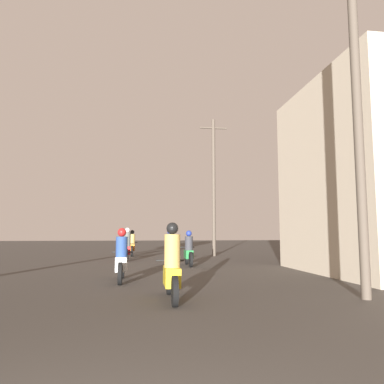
{
  "coord_description": "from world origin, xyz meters",
  "views": [
    {
      "loc": [
        0.29,
        -1.49,
        1.36
      ],
      "look_at": [
        2.75,
        16.34,
        3.29
      ],
      "focal_mm": 35.0,
      "sensor_mm": 36.0,
      "label": 1
    }
  ],
  "objects_px": {
    "motorcycle_yellow": "(172,269)",
    "motorcycle_white": "(122,260)",
    "utility_pole_far": "(214,184)",
    "motorcycle_orange": "(132,245)",
    "motorcycle_black": "(169,243)",
    "motorcycle_red": "(127,247)",
    "utility_pole_near": "(356,93)",
    "motorcycle_green": "(189,251)"
  },
  "relations": [
    {
      "from": "motorcycle_yellow",
      "to": "motorcycle_white",
      "type": "xyz_separation_m",
      "value": [
        -1.15,
        3.04,
        -0.03
      ]
    },
    {
      "from": "motorcycle_white",
      "to": "utility_pole_far",
      "type": "height_order",
      "value": "utility_pole_far"
    },
    {
      "from": "motorcycle_white",
      "to": "motorcycle_orange",
      "type": "distance_m",
      "value": 11.29
    },
    {
      "from": "utility_pole_far",
      "to": "motorcycle_black",
      "type": "bearing_deg",
      "value": 111.8
    },
    {
      "from": "motorcycle_red",
      "to": "motorcycle_black",
      "type": "height_order",
      "value": "motorcycle_red"
    },
    {
      "from": "utility_pole_near",
      "to": "motorcycle_black",
      "type": "bearing_deg",
      "value": 97.47
    },
    {
      "from": "motorcycle_orange",
      "to": "utility_pole_far",
      "type": "relative_size",
      "value": 0.24
    },
    {
      "from": "motorcycle_white",
      "to": "utility_pole_near",
      "type": "xyz_separation_m",
      "value": [
        5.07,
        -3.49,
        3.75
      ]
    },
    {
      "from": "motorcycle_yellow",
      "to": "motorcycle_black",
      "type": "height_order",
      "value": "motorcycle_yellow"
    },
    {
      "from": "motorcycle_yellow",
      "to": "utility_pole_near",
      "type": "bearing_deg",
      "value": -5.66
    },
    {
      "from": "motorcycle_white",
      "to": "motorcycle_orange",
      "type": "xyz_separation_m",
      "value": [
        0.06,
        11.29,
        0.0
      ]
    },
    {
      "from": "motorcycle_orange",
      "to": "motorcycle_black",
      "type": "relative_size",
      "value": 1.03
    },
    {
      "from": "motorcycle_red",
      "to": "utility_pole_near",
      "type": "relative_size",
      "value": 0.24
    },
    {
      "from": "motorcycle_orange",
      "to": "utility_pole_far",
      "type": "bearing_deg",
      "value": -7.12
    },
    {
      "from": "motorcycle_green",
      "to": "motorcycle_orange",
      "type": "bearing_deg",
      "value": 102.62
    },
    {
      "from": "motorcycle_white",
      "to": "motorcycle_yellow",
      "type": "bearing_deg",
      "value": -70.86
    },
    {
      "from": "motorcycle_white",
      "to": "utility_pole_far",
      "type": "relative_size",
      "value": 0.25
    },
    {
      "from": "motorcycle_orange",
      "to": "motorcycle_yellow",
      "type": "bearing_deg",
      "value": -83.19
    },
    {
      "from": "motorcycle_red",
      "to": "motorcycle_black",
      "type": "distance_m",
      "value": 8.5
    },
    {
      "from": "motorcycle_red",
      "to": "utility_pole_far",
      "type": "xyz_separation_m",
      "value": [
        4.82,
        2.62,
        3.52
      ]
    },
    {
      "from": "motorcycle_orange",
      "to": "motorcycle_black",
      "type": "xyz_separation_m",
      "value": [
        2.47,
        4.67,
        0.0
      ]
    },
    {
      "from": "motorcycle_red",
      "to": "motorcycle_black",
      "type": "relative_size",
      "value": 1.08
    },
    {
      "from": "motorcycle_yellow",
      "to": "motorcycle_black",
      "type": "relative_size",
      "value": 1.06
    },
    {
      "from": "motorcycle_black",
      "to": "utility_pole_far",
      "type": "distance_m",
      "value": 6.87
    },
    {
      "from": "motorcycle_white",
      "to": "motorcycle_red",
      "type": "bearing_deg",
      "value": 89.22
    },
    {
      "from": "motorcycle_orange",
      "to": "utility_pole_near",
      "type": "height_order",
      "value": "utility_pole_near"
    },
    {
      "from": "motorcycle_yellow",
      "to": "utility_pole_far",
      "type": "distance_m",
      "value": 14.44
    },
    {
      "from": "motorcycle_yellow",
      "to": "motorcycle_red",
      "type": "distance_m",
      "value": 10.99
    },
    {
      "from": "motorcycle_green",
      "to": "utility_pole_far",
      "type": "bearing_deg",
      "value": 62.31
    },
    {
      "from": "motorcycle_white",
      "to": "motorcycle_orange",
      "type": "height_order",
      "value": "motorcycle_orange"
    },
    {
      "from": "motorcycle_yellow",
      "to": "motorcycle_orange",
      "type": "xyz_separation_m",
      "value": [
        -1.09,
        14.32,
        -0.02
      ]
    },
    {
      "from": "motorcycle_yellow",
      "to": "utility_pole_near",
      "type": "relative_size",
      "value": 0.23
    },
    {
      "from": "motorcycle_red",
      "to": "utility_pole_near",
      "type": "height_order",
      "value": "utility_pole_near"
    },
    {
      "from": "motorcycle_white",
      "to": "motorcycle_black",
      "type": "xyz_separation_m",
      "value": [
        2.52,
        15.96,
        0.01
      ]
    },
    {
      "from": "utility_pole_near",
      "to": "utility_pole_far",
      "type": "relative_size",
      "value": 1.05
    },
    {
      "from": "motorcycle_green",
      "to": "utility_pole_near",
      "type": "relative_size",
      "value": 0.23
    },
    {
      "from": "motorcycle_yellow",
      "to": "motorcycle_green",
      "type": "bearing_deg",
      "value": 81.07
    },
    {
      "from": "motorcycle_green",
      "to": "utility_pole_near",
      "type": "xyz_separation_m",
      "value": [
        2.6,
        -8.04,
        3.76
      ]
    },
    {
      "from": "motorcycle_yellow",
      "to": "motorcycle_black",
      "type": "xyz_separation_m",
      "value": [
        1.37,
        19.0,
        -0.02
      ]
    },
    {
      "from": "motorcycle_white",
      "to": "motorcycle_black",
      "type": "height_order",
      "value": "motorcycle_black"
    },
    {
      "from": "motorcycle_yellow",
      "to": "motorcycle_white",
      "type": "bearing_deg",
      "value": 111.69
    },
    {
      "from": "motorcycle_green",
      "to": "motorcycle_black",
      "type": "height_order",
      "value": "motorcycle_black"
    }
  ]
}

